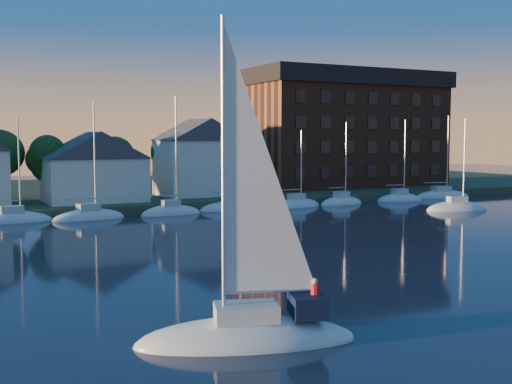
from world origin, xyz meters
TOP-DOWN VIEW (x-y plane):
  - shoreline_land at (0.00, 75.00)m, footprint 160.00×50.00m
  - wooden_dock at (0.00, 52.00)m, footprint 120.00×3.00m
  - clubhouse_centre at (-6.00, 57.00)m, footprint 11.55×8.40m
  - clubhouse_east at (8.00, 59.00)m, footprint 10.50×8.40m
  - condo_block at (34.00, 64.95)m, footprint 31.00×17.00m
  - tree_line at (2.00, 63.00)m, footprint 93.40×5.40m
  - moored_fleet at (0.00, 49.00)m, footprint 87.50×2.40m
  - hero_sailboat at (-11.67, 5.42)m, footprint 9.72×5.76m
  - drifting_sailboat_right at (31.11, 37.13)m, footprint 7.77×4.79m

SIDE VIEW (x-z plane):
  - shoreline_land at x=0.00m, z-range -1.00..1.00m
  - wooden_dock at x=0.00m, z-range -0.50..0.50m
  - drifting_sailboat_right at x=31.11m, z-range -5.74..5.93m
  - moored_fleet at x=0.00m, z-range -5.93..6.12m
  - hero_sailboat at x=-11.67m, z-range -6.60..7.79m
  - clubhouse_centre at x=-6.00m, z-range 1.09..9.17m
  - clubhouse_east at x=8.00m, z-range 1.10..10.90m
  - tree_line at x=2.00m, z-range 2.73..11.63m
  - condo_block at x=34.00m, z-range 1.09..18.49m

